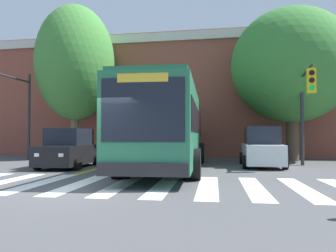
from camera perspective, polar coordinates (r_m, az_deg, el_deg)
ground_plane at (r=9.19m, az=-14.54°, el=-10.83°), size 120.00×120.00×0.00m
crosswalk at (r=10.42m, az=-15.05°, el=-9.69°), size 16.13×4.85×0.01m
lane_line_yellow_inner at (r=24.07m, az=-3.59°, el=-5.11°), size 0.12×36.00×0.01m
lane_line_yellow_outer at (r=24.03m, az=-3.22°, el=-5.12°), size 0.12×36.00×0.01m
city_bus at (r=14.72m, az=0.26°, el=-0.21°), size 3.41×12.21×3.41m
car_black_near_lane at (r=15.75m, az=-16.82°, el=-3.93°), size 2.14×3.95×1.78m
car_white_far_lane at (r=16.14m, az=15.98°, el=-3.75°), size 1.93×4.01×1.88m
car_tan_behind_bus at (r=24.77m, az=1.36°, el=-2.64°), size 2.62×5.14×2.16m
traffic_light_near_corner at (r=16.15m, az=22.89°, el=4.50°), size 0.50×3.08×4.74m
traffic_light_far_corner at (r=20.52m, az=-25.14°, el=4.09°), size 0.34×3.43×5.20m
traffic_light_overhead at (r=17.85m, az=-4.39°, el=4.37°), size 0.34×2.99×5.02m
street_tree_curbside_large at (r=20.53m, az=20.72°, el=9.75°), size 9.62×9.75×8.79m
street_tree_curbside_small at (r=22.70m, az=-15.83°, el=10.52°), size 6.52×6.94×10.00m
building_facade at (r=27.16m, az=-4.34°, el=4.45°), size 42.55×8.40×8.66m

